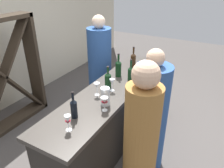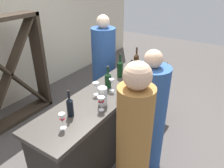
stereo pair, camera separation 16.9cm
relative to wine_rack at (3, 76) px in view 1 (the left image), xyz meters
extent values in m
plane|color=#4C4744|center=(0.37, -1.65, -0.84)|extent=(12.00, 12.00, 0.00)
cube|color=#2A2723|center=(0.37, -1.65, -0.41)|extent=(2.39, 0.50, 0.86)
cube|color=#3D3833|center=(0.37, -1.65, 0.04)|extent=(2.47, 0.58, 0.05)
cube|color=#33281E|center=(0.60, 0.00, 0.00)|extent=(0.06, 0.28, 1.68)
cube|color=#33281E|center=(0.00, 0.00, -0.81)|extent=(1.25, 0.28, 0.06)
cube|color=#33281E|center=(0.00, 0.00, 0.00)|extent=(1.16, 0.20, 1.58)
cube|color=#33281E|center=(0.00, 0.00, 0.00)|extent=(1.16, 0.20, 1.58)
cylinder|color=black|center=(-0.37, -1.63, 0.15)|extent=(0.07, 0.07, 0.17)
cone|color=black|center=(-0.37, -1.63, 0.26)|extent=(0.07, 0.07, 0.03)
cylinder|color=black|center=(-0.37, -1.63, 0.31)|extent=(0.02, 0.02, 0.07)
cylinder|color=black|center=(-0.37, -1.63, 0.35)|extent=(0.03, 0.03, 0.01)
cylinder|color=black|center=(0.35, -1.60, 0.15)|extent=(0.08, 0.08, 0.17)
cone|color=black|center=(0.35, -1.60, 0.26)|extent=(0.08, 0.08, 0.03)
cylinder|color=black|center=(0.35, -1.60, 0.31)|extent=(0.03, 0.03, 0.07)
cylinder|color=black|center=(0.35, -1.60, 0.35)|extent=(0.03, 0.03, 0.01)
cylinder|color=black|center=(0.60, -1.80, 0.17)|extent=(0.07, 0.07, 0.20)
cone|color=black|center=(0.60, -1.80, 0.28)|extent=(0.07, 0.07, 0.04)
cylinder|color=black|center=(0.60, -1.80, 0.34)|extent=(0.03, 0.03, 0.08)
cylinder|color=black|center=(0.60, -1.80, 0.39)|extent=(0.03, 0.03, 0.01)
cylinder|color=black|center=(0.71, -1.56, 0.17)|extent=(0.08, 0.08, 0.20)
cone|color=black|center=(0.71, -1.56, 0.28)|extent=(0.08, 0.08, 0.04)
cylinder|color=black|center=(0.71, -1.56, 0.35)|extent=(0.03, 0.03, 0.08)
cylinder|color=black|center=(0.71, -1.56, 0.39)|extent=(0.03, 0.03, 0.01)
cylinder|color=#331E0F|center=(1.09, -1.62, 0.17)|extent=(0.08, 0.08, 0.20)
cone|color=#331E0F|center=(1.09, -1.62, 0.28)|extent=(0.08, 0.08, 0.04)
cylinder|color=#331E0F|center=(1.09, -1.62, 0.35)|extent=(0.03, 0.03, 0.08)
cylinder|color=black|center=(1.09, -1.62, 0.39)|extent=(0.03, 0.03, 0.01)
cylinder|color=white|center=(-0.12, -1.83, 0.07)|extent=(0.06, 0.06, 0.00)
cylinder|color=white|center=(-0.12, -1.83, 0.11)|extent=(0.01, 0.01, 0.08)
cone|color=white|center=(-0.12, -1.83, 0.19)|extent=(0.08, 0.08, 0.07)
cone|color=maroon|center=(-0.12, -1.83, 0.16)|extent=(0.07, 0.07, 0.02)
cylinder|color=white|center=(1.11, -1.79, 0.07)|extent=(0.06, 0.06, 0.00)
cylinder|color=white|center=(1.11, -1.79, 0.10)|extent=(0.01, 0.01, 0.07)
cone|color=white|center=(1.11, -1.79, 0.18)|extent=(0.06, 0.06, 0.08)
cylinder|color=white|center=(1.33, -1.78, 0.07)|extent=(0.06, 0.06, 0.00)
cylinder|color=white|center=(1.33, -1.78, 0.10)|extent=(0.01, 0.01, 0.07)
cone|color=white|center=(1.33, -1.78, 0.18)|extent=(0.06, 0.06, 0.08)
cone|color=maroon|center=(1.33, -1.78, 0.15)|extent=(0.05, 0.05, 0.02)
cylinder|color=white|center=(-0.56, -1.71, 0.07)|extent=(0.06, 0.06, 0.00)
cylinder|color=white|center=(-0.56, -1.71, 0.11)|extent=(0.01, 0.01, 0.07)
cone|color=white|center=(-0.56, -1.71, 0.19)|extent=(0.06, 0.06, 0.09)
cone|color=maroon|center=(-0.56, -1.71, 0.16)|extent=(0.05, 0.05, 0.03)
cylinder|color=white|center=(0.30, -1.69, 0.07)|extent=(0.06, 0.06, 0.00)
cylinder|color=white|center=(0.30, -1.69, 0.11)|extent=(0.01, 0.01, 0.08)
cone|color=white|center=(0.30, -1.69, 0.19)|extent=(0.06, 0.06, 0.08)
cylinder|color=white|center=(0.12, -1.59, 0.07)|extent=(0.06, 0.06, 0.00)
cylinder|color=white|center=(0.12, -1.59, 0.11)|extent=(0.01, 0.01, 0.08)
cone|color=white|center=(0.12, -1.59, 0.19)|extent=(0.07, 0.07, 0.07)
cylinder|color=silver|center=(-0.02, -1.78, 0.17)|extent=(0.10, 0.10, 0.21)
cylinder|color=#9E6B33|center=(-0.33, -2.33, -0.13)|extent=(0.34, 0.34, 1.42)
sphere|color=#D8AD8C|center=(-0.33, -2.33, 0.68)|extent=(0.23, 0.23, 0.23)
cylinder|color=#284C8C|center=(0.26, -2.21, -0.16)|extent=(0.47, 0.47, 1.35)
sphere|color=#D8AD8C|center=(0.26, -2.21, 0.60)|extent=(0.19, 0.19, 0.19)
cylinder|color=#284C8C|center=(1.13, -0.99, -0.12)|extent=(0.43, 0.43, 1.44)
sphere|color=beige|center=(1.13, -0.99, 0.69)|extent=(0.21, 0.21, 0.21)
camera|label=1|loc=(-1.76, -2.83, 1.37)|focal=34.79mm
camera|label=2|loc=(-1.68, -2.98, 1.37)|focal=34.79mm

